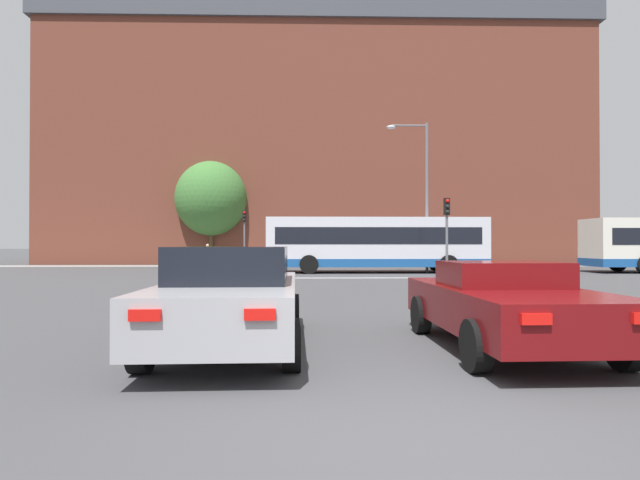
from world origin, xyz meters
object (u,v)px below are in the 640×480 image
object	(u,v)px
car_roadster_right	(505,304)
pedestrian_waiting	(380,252)
bus_crossing_lead	(376,243)
car_saloon_left	(233,296)
street_lamp_junction	(420,182)
pedestrian_walking_west	(457,251)
traffic_light_far_left	(244,229)
pedestrian_walking_east	(208,253)
traffic_light_near_right	(447,223)

from	to	relation	value
car_roadster_right	pedestrian_waiting	size ratio (longest dim) A/B	2.52
bus_crossing_lead	car_roadster_right	bearing A→B (deg)	-2.42
car_saloon_left	pedestrian_waiting	bearing A→B (deg)	76.20
car_roadster_right	street_lamp_junction	xyz separation A→B (m)	(3.28, 19.96, 4.32)
car_saloon_left	pedestrian_walking_west	size ratio (longest dim) A/B	2.70
traffic_light_far_left	pedestrian_walking_east	size ratio (longest dim) A/B	2.47
car_roadster_right	pedestrian_waiting	world-z (taller)	pedestrian_waiting
traffic_light_near_right	traffic_light_far_left	distance (m)	16.62
pedestrian_walking_east	pedestrian_walking_west	xyz separation A→B (m)	(18.13, -0.51, 0.14)
car_saloon_left	pedestrian_waiting	world-z (taller)	pedestrian_waiting
traffic_light_near_right	traffic_light_far_left	size ratio (longest dim) A/B	0.94
car_roadster_right	pedestrian_waiting	xyz separation A→B (m)	(2.41, 29.56, 0.36)
car_saloon_left	pedestrian_waiting	size ratio (longest dim) A/B	2.83
traffic_light_near_right	pedestrian_walking_west	size ratio (longest dim) A/B	2.07
bus_crossing_lead	traffic_light_far_left	xyz separation A→B (m)	(-8.31, 8.26, 1.07)
traffic_light_far_left	pedestrian_walking_west	bearing A→B (deg)	0.49
traffic_light_far_left	pedestrian_walking_west	distance (m)	15.46
car_roadster_right	traffic_light_far_left	size ratio (longest dim) A/B	1.10
car_saloon_left	bus_crossing_lead	world-z (taller)	bus_crossing_lead
bus_crossing_lead	street_lamp_junction	size ratio (longest dim) A/B	1.45
street_lamp_junction	pedestrian_walking_east	world-z (taller)	street_lamp_junction
pedestrian_walking_east	pedestrian_walking_west	size ratio (longest dim) A/B	0.89
bus_crossing_lead	street_lamp_junction	xyz separation A→B (m)	(2.43, -0.25, 3.36)
car_saloon_left	pedestrian_walking_east	xyz separation A→B (m)	(-6.19, 28.89, 0.17)
street_lamp_junction	bus_crossing_lead	bearing A→B (deg)	174.24
traffic_light_near_right	pedestrian_walking_west	xyz separation A→B (m)	(4.25, 12.48, -1.47)
bus_crossing_lead	street_lamp_junction	distance (m)	4.15
car_saloon_left	pedestrian_walking_east	distance (m)	29.55
car_roadster_right	traffic_light_near_right	bearing A→B (deg)	75.89
pedestrian_walking_west	traffic_light_near_right	bearing A→B (deg)	132.84
car_roadster_right	pedestrian_walking_west	world-z (taller)	pedestrian_walking_west
car_saloon_left	street_lamp_junction	world-z (taller)	street_lamp_junction
car_roadster_right	car_saloon_left	bearing A→B (deg)	175.67
bus_crossing_lead	traffic_light_far_left	world-z (taller)	traffic_light_far_left
bus_crossing_lead	car_saloon_left	bearing A→B (deg)	-13.71
car_roadster_right	traffic_light_far_left	bearing A→B (deg)	103.40
car_roadster_right	traffic_light_far_left	xyz separation A→B (m)	(-7.46, 28.46, 2.03)
car_roadster_right	street_lamp_junction	world-z (taller)	street_lamp_junction
pedestrian_waiting	car_roadster_right	bearing A→B (deg)	47.26
traffic_light_near_right	street_lamp_junction	distance (m)	4.57
pedestrian_walking_west	pedestrian_waiting	bearing A→B (deg)	51.63
car_roadster_right	pedestrian_waiting	distance (m)	29.66
bus_crossing_lead	traffic_light_near_right	xyz separation A→B (m)	(2.82, -4.09, 0.92)
car_saloon_left	traffic_light_far_left	xyz separation A→B (m)	(-3.43, 28.25, 1.92)
pedestrian_waiting	pedestrian_walking_east	world-z (taller)	pedestrian_waiting
bus_crossing_lead	street_lamp_junction	bearing A→B (deg)	84.24
bus_crossing_lead	pedestrian_walking_west	xyz separation A→B (m)	(7.06, 8.39, -0.54)
pedestrian_walking_east	street_lamp_junction	bearing A→B (deg)	27.25
car_saloon_left	street_lamp_junction	distance (m)	21.47
street_lamp_junction	pedestrian_waiting	distance (m)	10.43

